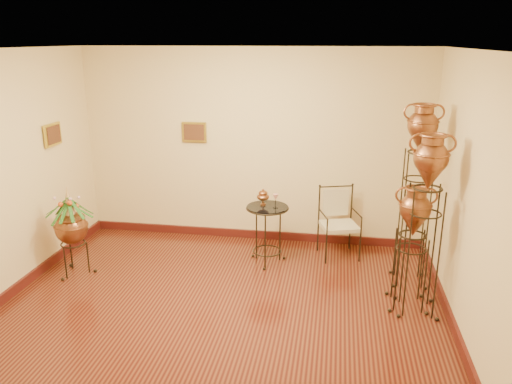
% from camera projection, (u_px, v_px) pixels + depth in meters
% --- Properties ---
extents(ground, '(5.00, 5.00, 0.00)m').
position_uv_depth(ground, '(212.00, 327.00, 5.24)').
color(ground, '#602C16').
rests_on(ground, ground).
extents(room_shell, '(5.02, 5.02, 2.81)m').
position_uv_depth(room_shell, '(207.00, 167.00, 4.73)').
color(room_shell, beige).
rests_on(room_shell, ground).
extents(amphora_tall, '(0.45, 0.45, 2.23)m').
position_uv_depth(amphora_tall, '(416.00, 194.00, 5.89)').
color(amphora_tall, black).
rests_on(amphora_tall, ground).
extents(amphora_mid, '(0.47, 0.47, 2.02)m').
position_uv_depth(amphora_mid, '(424.00, 224.00, 5.27)').
color(amphora_mid, black).
rests_on(amphora_mid, ground).
extents(amphora_short, '(0.57, 0.57, 1.42)m').
position_uv_depth(amphora_short, '(411.00, 247.00, 5.47)').
color(amphora_short, black).
rests_on(amphora_short, ground).
extents(planter_urn, '(0.72, 0.72, 1.20)m').
position_uv_depth(planter_urn, '(71.00, 224.00, 6.24)').
color(planter_urn, black).
rests_on(planter_urn, ground).
extents(armchair, '(0.67, 0.64, 0.96)m').
position_uv_depth(armchair, '(339.00, 223.00, 6.80)').
color(armchair, black).
rests_on(armchair, ground).
extents(side_table, '(0.71, 0.71, 1.00)m').
position_uv_depth(side_table, '(267.00, 233.00, 6.63)').
color(side_table, black).
rests_on(side_table, ground).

